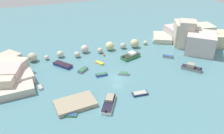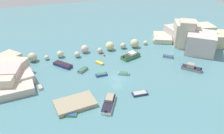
% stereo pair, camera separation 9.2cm
% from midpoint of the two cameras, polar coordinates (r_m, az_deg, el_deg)
% --- Properties ---
extents(cove_water, '(160.00, 160.00, 0.00)m').
position_cam_midpoint_polar(cove_water, '(57.30, 1.38, -2.79)').
color(cove_water, teal).
rests_on(cove_water, ground).
extents(cliff_headland_right, '(23.85, 23.14, 8.75)m').
position_cam_midpoint_polar(cliff_headland_right, '(78.88, 19.81, 7.31)').
color(cliff_headland_right, '#BFB5A0').
rests_on(cliff_headland_right, ground).
extents(rock_breakwater, '(44.95, 4.39, 2.77)m').
position_cam_midpoint_polar(rock_breakwater, '(69.84, -4.36, 4.56)').
color(rock_breakwater, '#B9BD97').
rests_on(rock_breakwater, ground).
extents(stone_dock, '(8.94, 6.18, 0.90)m').
position_cam_midpoint_polar(stone_dock, '(49.00, -9.22, -9.04)').
color(stone_dock, tan).
rests_on(stone_dock, ground).
extents(channel_buoy, '(0.54, 0.54, 0.54)m').
position_cam_midpoint_polar(channel_buoy, '(67.88, -1.92, 3.01)').
color(channel_buoy, '#E04C28').
rests_on(channel_buoy, cove_water).
extents(moored_boat_0, '(1.34, 2.42, 0.44)m').
position_cam_midpoint_polar(moored_boat_0, '(56.15, -17.58, -4.85)').
color(moored_boat_0, white).
rests_on(moored_boat_0, cove_water).
extents(moored_boat_1, '(3.17, 2.95, 0.58)m').
position_cam_midpoint_polar(moored_boat_1, '(60.54, -7.33, -0.77)').
color(moored_boat_1, gray).
rests_on(moored_boat_1, cove_water).
extents(moored_boat_2, '(4.81, 5.02, 1.85)m').
position_cam_midpoint_polar(moored_boat_2, '(64.02, 19.40, -0.17)').
color(moored_boat_2, gray).
rests_on(moored_boat_2, cove_water).
extents(moored_boat_3, '(3.04, 2.37, 0.57)m').
position_cam_midpoint_polar(moored_boat_3, '(58.73, 2.99, -1.62)').
color(moored_boat_3, '#939899').
rests_on(moored_boat_3, cove_water).
extents(moored_boat_4, '(3.59, 1.73, 0.54)m').
position_cam_midpoint_polar(moored_boat_4, '(51.88, 7.10, -6.62)').
color(moored_boat_4, navy).
rests_on(moored_boat_4, cove_water).
extents(moored_boat_5, '(3.10, 2.77, 0.62)m').
position_cam_midpoint_polar(moored_boat_5, '(68.93, 14.00, 2.57)').
color(moored_boat_5, gray).
rests_on(moored_boat_5, cove_water).
extents(moored_boat_6, '(6.27, 4.14, 1.66)m').
position_cam_midpoint_polar(moored_boat_6, '(66.85, 4.79, 2.83)').
color(moored_boat_6, '#378045').
rests_on(moored_boat_6, cove_water).
extents(moored_boat_7, '(4.97, 6.67, 1.38)m').
position_cam_midpoint_polar(moored_boat_7, '(48.43, -0.77, -8.99)').
color(moored_boat_7, white).
rests_on(moored_boat_7, cove_water).
extents(moored_boat_8, '(5.04, 5.51, 5.61)m').
position_cam_midpoint_polar(moored_boat_8, '(63.75, -12.26, 0.55)').
color(moored_boat_8, navy).
rests_on(moored_boat_8, cove_water).
extents(moored_boat_9, '(2.21, 2.79, 0.44)m').
position_cam_midpoint_polar(moored_boat_9, '(63.77, -3.12, 1.05)').
color(moored_boat_9, gold).
rests_on(moored_boat_9, cove_water).
extents(moored_boat_10, '(3.01, 1.07, 0.59)m').
position_cam_midpoint_polar(moored_boat_10, '(58.13, -2.63, -1.94)').
color(moored_boat_10, '#3A51BC').
rests_on(moored_boat_10, cove_water).
extents(moored_boat_11, '(3.42, 2.39, 0.45)m').
position_cam_midpoint_polar(moored_boat_11, '(46.95, -10.78, -11.62)').
color(moored_boat_11, '#397F46').
rests_on(moored_boat_11, cove_water).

